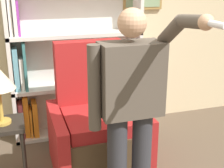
% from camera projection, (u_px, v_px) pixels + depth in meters
% --- Properties ---
extents(wall_back, '(8.00, 0.11, 2.80)m').
position_uv_depth(wall_back, '(77.00, 12.00, 3.52)').
color(wall_back, beige).
rests_on(wall_back, ground_plane).
extents(bookcase, '(1.48, 0.28, 1.76)m').
position_uv_depth(bookcase, '(67.00, 64.00, 3.51)').
color(bookcase, silver).
rests_on(bookcase, ground_plane).
extents(armchair, '(0.86, 0.81, 1.19)m').
position_uv_depth(armchair, '(96.00, 129.00, 3.01)').
color(armchair, '#4C3823').
rests_on(armchair, ground_plane).
extents(person_standing, '(0.59, 0.78, 1.57)m').
position_uv_depth(person_standing, '(131.00, 104.00, 2.23)').
color(person_standing, '#2D2D33').
rests_on(person_standing, ground_plane).
extents(side_table, '(0.36, 0.36, 0.57)m').
position_uv_depth(side_table, '(4.00, 136.00, 2.72)').
color(side_table, black).
rests_on(side_table, ground_plane).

